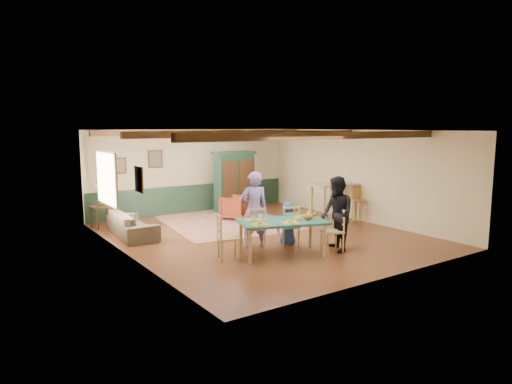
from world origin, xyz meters
TOP-DOWN VIEW (x-y plane):
  - floor at (0.00, 0.00)m, footprint 8.00×8.00m
  - wall_back at (0.00, 4.00)m, footprint 7.00×0.02m
  - wall_left at (-3.50, 0.00)m, footprint 0.02×8.00m
  - wall_right at (3.50, 0.00)m, footprint 0.02×8.00m
  - ceiling at (0.00, 0.00)m, footprint 7.00×8.00m
  - wainscot_back at (0.00, 3.98)m, footprint 6.95×0.03m
  - ceiling_beam_front at (0.00, -2.30)m, footprint 6.95×0.16m
  - ceiling_beam_mid at (0.00, 0.40)m, footprint 6.95×0.16m
  - ceiling_beam_back at (0.00, 3.00)m, footprint 6.95×0.16m
  - window_left at (-3.47, 1.70)m, footprint 0.06×1.60m
  - picture_left_wall at (-3.47, -0.60)m, footprint 0.04×0.42m
  - picture_back_a at (-1.30, 3.97)m, footprint 0.45×0.04m
  - picture_back_b at (-2.40, 3.97)m, footprint 0.38×0.04m
  - dining_table at (-0.71, -1.72)m, footprint 2.09×1.58m
  - dining_chair_far_left at (-0.86, -0.88)m, footprint 0.56×0.57m
  - dining_chair_far_right at (-0.08, -1.15)m, footprint 0.56×0.57m
  - dining_chair_end_left at (-1.83, -1.33)m, footprint 0.57×0.56m
  - dining_chair_end_right at (0.41, -2.11)m, footprint 0.57×0.56m
  - person_man at (-0.83, -0.80)m, footprint 0.75×0.61m
  - person_woman at (0.51, -2.14)m, footprint 0.88×0.99m
  - person_child at (-0.05, -1.07)m, footprint 0.59×0.48m
  - cat at (-0.21, -2.00)m, footprint 0.40×0.26m
  - place_setting_near_left at (-1.33, -1.78)m, footprint 0.49×0.43m
  - place_setting_near_center at (-0.70, -2.00)m, footprint 0.49×0.43m
  - place_setting_far_left at (-1.16, -1.29)m, footprint 0.49×0.43m
  - place_setting_far_right at (-0.09, -1.66)m, footprint 0.49×0.43m
  - area_rug at (0.07, 1.99)m, footprint 3.84×4.40m
  - armoire at (1.12, 3.27)m, footprint 1.41×0.57m
  - armchair at (0.54, 2.20)m, footprint 1.03×1.04m
  - sofa at (-2.81, 1.87)m, footprint 0.95×2.15m
  - end_table at (-3.18, 3.27)m, footprint 0.57×0.57m
  - table_lamp at (-3.18, 3.27)m, footprint 0.33×0.33m
  - counter_table at (2.77, 0.32)m, footprint 1.41×0.89m
  - bar_stool_left at (2.45, -0.27)m, footprint 0.43×0.48m
  - bar_stool_right at (3.27, -0.26)m, footprint 0.40×0.44m

SIDE VIEW (x-z plane):
  - floor at x=0.00m, z-range 0.00..0.00m
  - area_rug at x=0.07m, z-range 0.00..0.01m
  - sofa at x=-2.81m, z-range 0.00..0.61m
  - end_table at x=-3.18m, z-range 0.00..0.63m
  - armchair at x=0.54m, z-range 0.00..0.72m
  - dining_table at x=-0.71m, z-range 0.00..0.77m
  - wainscot_back at x=0.00m, z-range 0.00..0.90m
  - dining_chair_far_left at x=-0.86m, z-range 0.00..0.98m
  - dining_chair_far_right at x=-0.08m, z-range 0.00..0.98m
  - dining_chair_end_left at x=-1.83m, z-range 0.00..0.98m
  - dining_chair_end_right at x=0.41m, z-range 0.00..0.98m
  - person_child at x=-0.05m, z-range 0.00..1.04m
  - bar_stool_right at x=3.27m, z-range 0.00..1.04m
  - counter_table at x=2.77m, z-range 0.00..1.13m
  - bar_stool_left at x=2.45m, z-range 0.00..1.22m
  - place_setting_near_left at x=-1.33m, z-range 0.77..0.88m
  - place_setting_near_center at x=-0.70m, z-range 0.77..0.88m
  - place_setting_far_left at x=-1.16m, z-range 0.77..0.88m
  - place_setting_far_right at x=-0.09m, z-range 0.77..0.88m
  - person_woman at x=0.51m, z-range 0.00..1.70m
  - cat at x=-0.21m, z-range 0.77..0.96m
  - person_man at x=-0.83m, z-range 0.00..1.78m
  - table_lamp at x=-3.18m, z-range 0.63..1.20m
  - armoire at x=1.12m, z-range 0.00..1.99m
  - wall_back at x=0.00m, z-range 0.00..2.70m
  - wall_left at x=-3.50m, z-range 0.00..2.70m
  - wall_right at x=3.50m, z-range 0.00..2.70m
  - window_left at x=-3.47m, z-range 0.90..2.20m
  - picture_back_b at x=-2.40m, z-range 1.41..1.89m
  - picture_left_wall at x=-3.47m, z-range 1.49..2.01m
  - picture_back_a at x=-1.30m, z-range 1.52..2.08m
  - ceiling_beam_front at x=0.00m, z-range 2.53..2.69m
  - ceiling_beam_mid at x=0.00m, z-range 2.53..2.69m
  - ceiling_beam_back at x=0.00m, z-range 2.53..2.69m
  - ceiling at x=0.00m, z-range 2.69..2.71m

